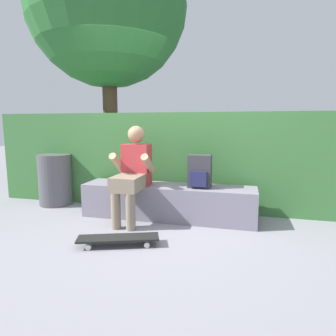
{
  "coord_description": "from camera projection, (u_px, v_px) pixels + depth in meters",
  "views": [
    {
      "loc": [
        0.91,
        -3.25,
        1.2
      ],
      "look_at": [
        0.01,
        0.25,
        0.65
      ],
      "focal_mm": 31.38,
      "sensor_mm": 36.0,
      "label": 1
    }
  ],
  "objects": [
    {
      "name": "ground_plane",
      "position": [
        162.0,
        225.0,
        3.51
      ],
      "size": [
        24.0,
        24.0,
        0.0
      ],
      "primitive_type": "plane",
      "color": "gray"
    },
    {
      "name": "bench_main",
      "position": [
        168.0,
        202.0,
        3.75
      ],
      "size": [
        2.19,
        0.48,
        0.42
      ],
      "color": "slate",
      "rests_on": "ground"
    },
    {
      "name": "person_skater",
      "position": [
        133.0,
        171.0,
        3.58
      ],
      "size": [
        0.49,
        0.62,
        1.17
      ],
      "color": "#B73338",
      "rests_on": "ground"
    },
    {
      "name": "skateboard_near_person",
      "position": [
        118.0,
        238.0,
        2.9
      ],
      "size": [
        0.82,
        0.46,
        0.09
      ],
      "color": "black",
      "rests_on": "ground"
    },
    {
      "name": "backpack_on_bench",
      "position": [
        200.0,
        172.0,
        3.58
      ],
      "size": [
        0.28,
        0.23,
        0.4
      ],
      "color": "#333338",
      "rests_on": "bench_main"
    },
    {
      "name": "hedge_row",
      "position": [
        178.0,
        159.0,
        4.35
      ],
      "size": [
        5.51,
        0.67,
        1.35
      ],
      "color": "#386D36",
      "rests_on": "ground"
    },
    {
      "name": "tree_behind_bench",
      "position": [
        107.0,
        7.0,
        4.91
      ],
      "size": [
        2.68,
        2.68,
        4.5
      ],
      "color": "#473323",
      "rests_on": "ground"
    },
    {
      "name": "trash_bin",
      "position": [
        55.0,
        179.0,
        4.37
      ],
      "size": [
        0.48,
        0.48,
        0.75
      ],
      "color": "#4C4C51",
      "rests_on": "ground"
    }
  ]
}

